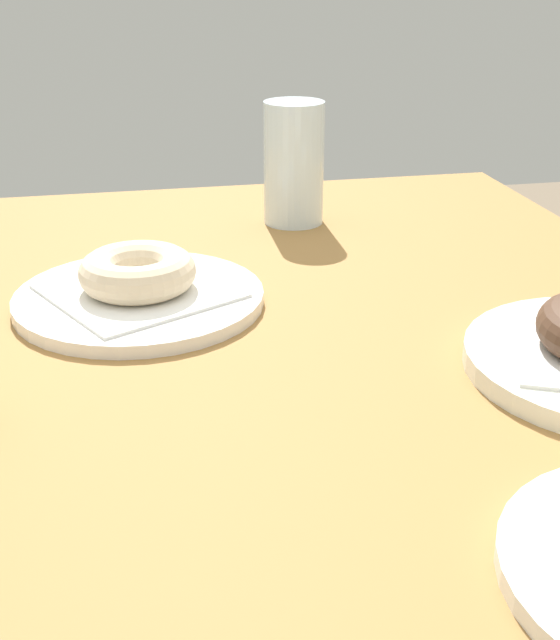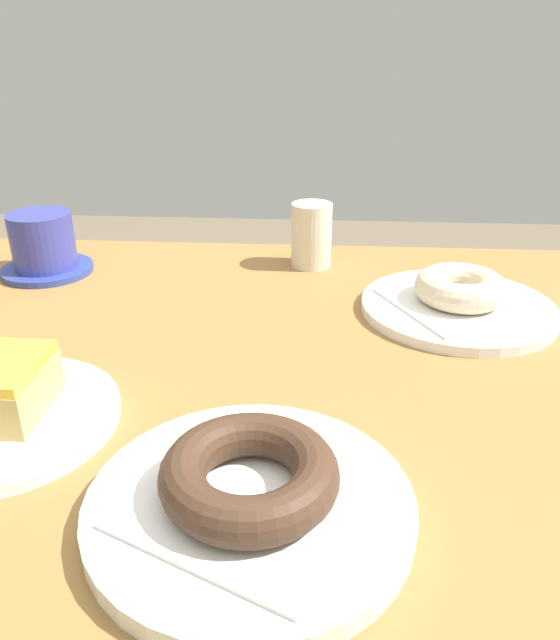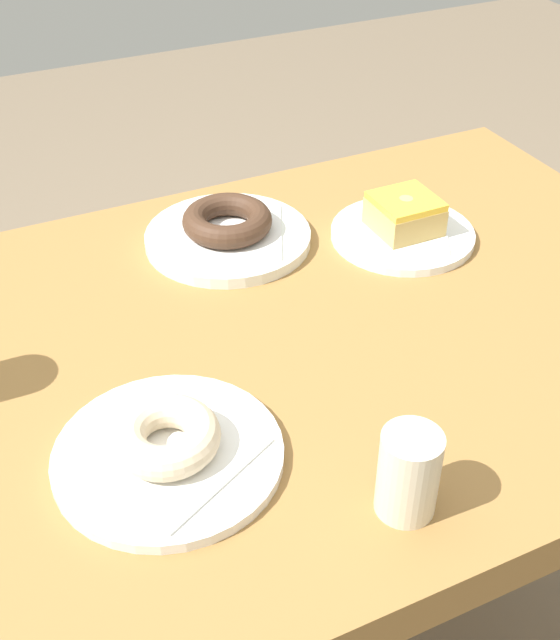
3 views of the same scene
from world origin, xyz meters
The scene contains 10 objects.
table centered at (0.00, 0.00, 0.63)m, with size 1.14×0.74×0.72m.
plate_glazed_square centered at (-0.24, -0.12, 0.73)m, with size 0.19×0.19×0.01m, color white.
plate_sugar_ring centered at (0.18, 0.13, 0.73)m, with size 0.22×0.22×0.01m, color white.
napkin_sugar_ring centered at (0.18, 0.13, 0.74)m, with size 0.14×0.14×0.00m, color white.
donut_sugar_ring centered at (0.18, 0.13, 0.75)m, with size 0.10×0.10×0.03m, color beige.
plate_chocolate_ring centered at (-0.03, -0.21, 0.73)m, with size 0.22×0.22×0.02m, color white.
napkin_chocolate_ring centered at (-0.03, -0.21, 0.74)m, with size 0.14×0.14×0.00m, color white.
donut_chocolate_ring centered at (-0.03, -0.21, 0.76)m, with size 0.12×0.12×0.03m, color #422B1C.
coffee_cup centered at (-0.35, 0.23, 0.76)m, with size 0.12×0.12×0.08m.
sugar_jar centered at (0.01, 0.28, 0.77)m, with size 0.06×0.06×0.09m, color beige.
Camera 2 is at (0.02, -0.53, 1.02)m, focal length 34.39 mm.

